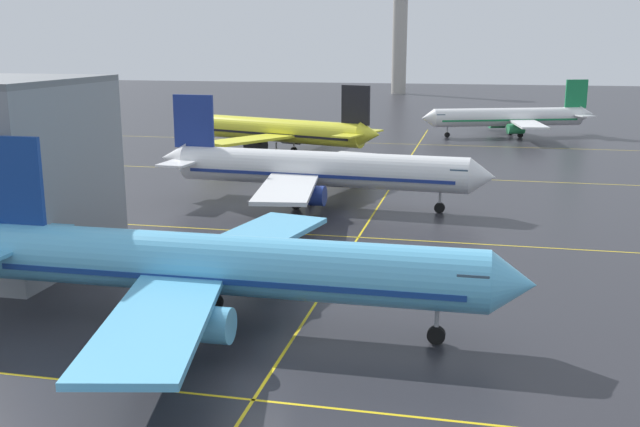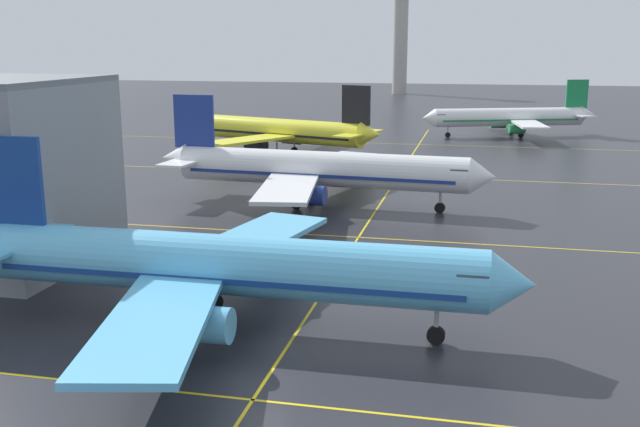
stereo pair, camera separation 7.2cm
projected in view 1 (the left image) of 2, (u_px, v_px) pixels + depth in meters
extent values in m
plane|color=#28282D|center=(264.00, 383.00, 39.94)|extent=(600.00, 600.00, 0.00)
cylinder|color=#5BB7E5|center=(229.00, 265.00, 46.94)|extent=(32.70, 3.89, 3.88)
cone|color=#5BB7E5|center=(513.00, 284.00, 43.28)|extent=(2.66, 3.81, 3.81)
cube|color=navy|center=(9.00, 182.00, 49.03)|extent=(4.90, 0.37, 6.13)
cube|color=#5BB7E5|center=(35.00, 233.00, 53.05)|extent=(3.27, 5.31, 0.25)
cube|color=#5BB7E5|center=(157.00, 322.00, 39.03)|extent=(8.39, 16.10, 0.41)
cube|color=#5BB7E5|center=(254.00, 239.00, 55.56)|extent=(8.38, 16.10, 0.41)
cylinder|color=#5BB7E5|center=(203.00, 324.00, 42.29)|extent=(3.47, 2.15, 2.15)
cylinder|color=#5BB7E5|center=(257.00, 270.00, 52.40)|extent=(3.47, 2.15, 2.15)
cube|color=#385166|center=(473.00, 272.00, 43.64)|extent=(1.84, 3.57, 0.72)
cube|color=navy|center=(229.00, 272.00, 47.05)|extent=(30.08, 3.93, 0.37)
cylinder|color=#99999E|center=(437.00, 318.00, 44.76)|extent=(0.29, 0.29, 1.69)
cylinder|color=black|center=(436.00, 335.00, 45.01)|extent=(1.12, 0.46, 1.12)
cylinder|color=#99999E|center=(184.00, 314.00, 45.41)|extent=(0.29, 0.29, 1.69)
cylinder|color=black|center=(185.00, 331.00, 45.67)|extent=(1.12, 0.46, 1.12)
cylinder|color=#99999E|center=(214.00, 287.00, 50.47)|extent=(0.29, 0.29, 1.69)
cylinder|color=black|center=(215.00, 302.00, 50.72)|extent=(1.12, 0.46, 1.12)
cylinder|color=white|center=(321.00, 169.00, 82.42)|extent=(33.20, 6.15, 3.92)
cone|color=white|center=(483.00, 177.00, 77.57)|extent=(2.94, 4.01, 3.84)
cone|color=white|center=(175.00, 158.00, 87.26)|extent=(3.55, 3.94, 3.72)
cube|color=navy|center=(194.00, 121.00, 85.52)|extent=(4.96, 0.71, 6.19)
cube|color=white|center=(179.00, 163.00, 83.78)|extent=(3.66, 5.58, 0.25)
cube|color=white|center=(202.00, 155.00, 89.56)|extent=(3.66, 5.58, 0.25)
cube|color=white|center=(287.00, 188.00, 74.64)|extent=(7.49, 16.07, 0.41)
cube|color=white|center=(333.00, 162.00, 91.04)|extent=(9.40, 16.35, 0.41)
cylinder|color=navy|center=(309.00, 195.00, 77.79)|extent=(3.65, 2.40, 2.17)
cylinder|color=navy|center=(335.00, 178.00, 87.82)|extent=(3.65, 2.40, 2.17)
cube|color=#385166|center=(460.00, 170.00, 78.08)|extent=(2.10, 3.72, 0.72)
cube|color=navy|center=(321.00, 173.00, 82.53)|extent=(30.57, 6.01, 0.37)
cylinder|color=#99999E|center=(440.00, 198.00, 79.35)|extent=(0.29, 0.29, 1.70)
cylinder|color=black|center=(440.00, 208.00, 79.61)|extent=(1.16, 0.54, 1.13)
cylinder|color=#99999E|center=(296.00, 194.00, 81.05)|extent=(0.29, 0.29, 1.70)
cylinder|color=black|center=(296.00, 204.00, 81.31)|extent=(1.16, 0.54, 1.13)
cylinder|color=#99999E|center=(310.00, 185.00, 86.06)|extent=(0.29, 0.29, 1.70)
cylinder|color=black|center=(310.00, 195.00, 86.32)|extent=(1.16, 0.54, 1.13)
cylinder|color=yellow|center=(275.00, 130.00, 120.14)|extent=(31.38, 13.74, 3.78)
cone|color=yellow|center=(194.00, 124.00, 128.75)|extent=(3.63, 4.34, 3.71)
cone|color=yellow|center=(370.00, 134.00, 111.28)|extent=(4.16, 4.42, 3.59)
cube|color=black|center=(356.00, 105.00, 111.60)|extent=(4.64, 1.86, 5.97)
cube|color=yellow|center=(367.00, 131.00, 114.82)|extent=(4.67, 5.92, 0.24)
cube|color=yellow|center=(349.00, 135.00, 109.83)|extent=(4.67, 5.92, 0.24)
cube|color=yellow|center=(307.00, 129.00, 126.84)|extent=(6.86, 15.42, 0.40)
cube|color=yellow|center=(249.00, 140.00, 112.71)|extent=(12.05, 15.48, 0.40)
cylinder|color=black|center=(291.00, 138.00, 124.99)|extent=(3.87, 3.06, 2.09)
cylinder|color=black|center=(256.00, 145.00, 116.34)|extent=(3.87, 3.06, 2.09)
cube|color=#385166|center=(204.00, 122.00, 127.48)|extent=(2.81, 3.87, 0.70)
cube|color=black|center=(275.00, 133.00, 120.24)|extent=(28.98, 12.97, 0.36)
cylinder|color=#99999E|center=(214.00, 140.00, 127.16)|extent=(0.28, 0.28, 1.64)
cylinder|color=black|center=(214.00, 146.00, 127.41)|extent=(1.18, 0.77, 1.09)
cylinder|color=#99999E|center=(294.00, 144.00, 121.86)|extent=(0.28, 0.28, 1.64)
cylinder|color=black|center=(294.00, 150.00, 122.10)|extent=(1.18, 0.77, 1.09)
cylinder|color=#99999E|center=(276.00, 148.00, 117.53)|extent=(0.28, 0.28, 1.64)
cylinder|color=black|center=(276.00, 154.00, 117.78)|extent=(1.18, 0.77, 1.09)
cylinder|color=white|center=(507.00, 117.00, 143.69)|extent=(29.14, 13.48, 3.53)
cone|color=white|center=(428.00, 118.00, 141.60)|extent=(3.45, 4.08, 3.46)
cone|color=white|center=(586.00, 114.00, 145.73)|extent=(3.94, 4.17, 3.35)
cube|color=#197F47|center=(576.00, 94.00, 144.51)|extent=(4.30, 1.84, 5.57)
cube|color=white|center=(570.00, 113.00, 148.17)|extent=(4.44, 5.55, 0.22)
cube|color=white|center=(584.00, 116.00, 142.79)|extent=(4.44, 5.55, 0.22)
cube|color=white|center=(497.00, 116.00, 151.56)|extent=(11.48, 14.37, 0.37)
cube|color=white|center=(528.00, 124.00, 136.32)|extent=(6.72, 14.47, 0.37)
cylinder|color=#2D9956|center=(497.00, 123.00, 148.73)|extent=(3.63, 2.91, 1.95)
cylinder|color=#2D9956|center=(516.00, 129.00, 139.41)|extent=(3.63, 2.91, 1.95)
cube|color=#385166|center=(439.00, 115.00, 141.77)|extent=(2.68, 3.62, 0.65)
cube|color=#197F47|center=(507.00, 119.00, 143.79)|extent=(26.91, 12.70, 0.33)
cylinder|color=#99999E|center=(447.00, 130.00, 142.64)|extent=(0.26, 0.26, 1.53)
cylinder|color=black|center=(447.00, 135.00, 142.87)|extent=(1.10, 0.74, 1.02)
cylinder|color=#99999E|center=(511.00, 127.00, 146.78)|extent=(0.26, 0.26, 1.53)
cylinder|color=black|center=(511.00, 132.00, 147.02)|extent=(1.10, 0.74, 1.02)
cylinder|color=#99999E|center=(521.00, 130.00, 142.12)|extent=(0.26, 0.26, 1.53)
cylinder|color=black|center=(520.00, 135.00, 142.35)|extent=(1.10, 0.74, 1.02)
cube|color=yellow|center=(253.00, 400.00, 38.03)|extent=(163.82, 0.20, 0.01)
cube|color=yellow|center=(358.00, 237.00, 69.75)|extent=(163.82, 0.20, 0.01)
cube|color=yellow|center=(398.00, 176.00, 101.47)|extent=(163.82, 0.20, 0.01)
cube|color=yellow|center=(418.00, 144.00, 133.19)|extent=(163.82, 0.20, 0.01)
cube|color=yellow|center=(382.00, 201.00, 85.61)|extent=(0.20, 146.69, 0.01)
cylinder|color=#ADA89E|center=(400.00, 42.00, 261.02)|extent=(5.20, 5.20, 36.39)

